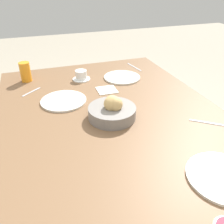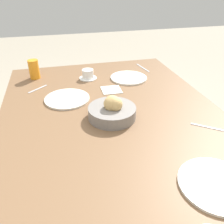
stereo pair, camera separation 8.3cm
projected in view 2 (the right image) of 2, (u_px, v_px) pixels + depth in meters
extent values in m
plane|color=#A89E89|center=(114.00, 214.00, 1.46)|extent=(10.00, 10.00, 0.00)
cube|color=brown|center=(115.00, 122.00, 1.11)|extent=(1.56, 1.07, 0.03)
cube|color=brown|center=(149.00, 103.00, 2.00)|extent=(0.06, 0.06, 0.67)
cube|color=brown|center=(29.00, 118.00, 1.80)|extent=(0.06, 0.06, 0.67)
cylinder|color=gray|center=(112.00, 112.00, 1.10)|extent=(0.22, 0.22, 0.05)
sphere|color=tan|center=(112.00, 103.00, 1.07)|extent=(0.07, 0.07, 0.07)
sphere|color=tan|center=(111.00, 104.00, 1.07)|extent=(0.07, 0.07, 0.07)
sphere|color=tan|center=(114.00, 104.00, 1.07)|extent=(0.07, 0.07, 0.07)
cylinder|color=silver|center=(216.00, 184.00, 0.76)|extent=(0.24, 0.24, 0.01)
cylinder|color=silver|center=(129.00, 78.00, 1.51)|extent=(0.23, 0.23, 0.01)
cylinder|color=silver|center=(67.00, 99.00, 1.26)|extent=(0.24, 0.24, 0.01)
cylinder|color=orange|center=(34.00, 69.00, 1.49)|extent=(0.06, 0.06, 0.12)
cylinder|color=white|center=(88.00, 78.00, 1.51)|extent=(0.11, 0.11, 0.01)
cylinder|color=white|center=(88.00, 74.00, 1.50)|extent=(0.07, 0.07, 0.05)
cube|color=#B7B7BC|center=(212.00, 128.00, 1.03)|extent=(0.12, 0.15, 0.00)
cube|color=#B7B7BC|center=(143.00, 68.00, 1.68)|extent=(0.18, 0.04, 0.00)
cube|color=#B7B7BC|center=(38.00, 89.00, 1.38)|extent=(0.09, 0.11, 0.00)
cube|color=silver|center=(111.00, 90.00, 1.37)|extent=(0.11, 0.11, 0.00)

